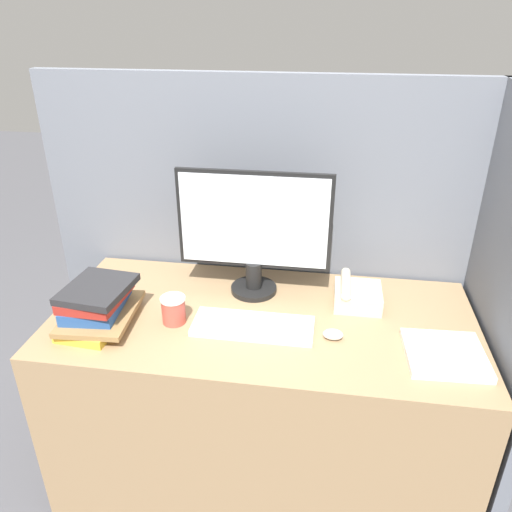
{
  "coord_description": "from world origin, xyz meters",
  "views": [
    {
      "loc": [
        0.2,
        -1.11,
        1.73
      ],
      "look_at": [
        -0.03,
        0.39,
        0.97
      ],
      "focal_mm": 35.0,
      "sensor_mm": 36.0,
      "label": 1
    }
  ],
  "objects_px": {
    "mouse": "(333,334)",
    "book_stack": "(97,305)",
    "monitor": "(254,232)",
    "desk_telephone": "(356,295)",
    "coffee_cup": "(174,310)",
    "keyboard": "(253,326)"
  },
  "relations": [
    {
      "from": "monitor",
      "to": "book_stack",
      "type": "relative_size",
      "value": 1.82
    },
    {
      "from": "monitor",
      "to": "mouse",
      "type": "xyz_separation_m",
      "value": [
        0.3,
        -0.27,
        -0.23
      ]
    },
    {
      "from": "monitor",
      "to": "desk_telephone",
      "type": "bearing_deg",
      "value": -5.44
    },
    {
      "from": "monitor",
      "to": "keyboard",
      "type": "bearing_deg",
      "value": -81.76
    },
    {
      "from": "book_stack",
      "to": "desk_telephone",
      "type": "relative_size",
      "value": 1.72
    },
    {
      "from": "mouse",
      "to": "book_stack",
      "type": "bearing_deg",
      "value": -178.11
    },
    {
      "from": "monitor",
      "to": "mouse",
      "type": "distance_m",
      "value": 0.47
    },
    {
      "from": "coffee_cup",
      "to": "desk_telephone",
      "type": "relative_size",
      "value": 0.54
    },
    {
      "from": "keyboard",
      "to": "coffee_cup",
      "type": "height_order",
      "value": "coffee_cup"
    },
    {
      "from": "monitor",
      "to": "desk_telephone",
      "type": "distance_m",
      "value": 0.44
    },
    {
      "from": "keyboard",
      "to": "coffee_cup",
      "type": "bearing_deg",
      "value": 179.98
    },
    {
      "from": "coffee_cup",
      "to": "mouse",
      "type": "bearing_deg",
      "value": -1.66
    },
    {
      "from": "keyboard",
      "to": "monitor",
      "type": "bearing_deg",
      "value": 98.24
    },
    {
      "from": "keyboard",
      "to": "mouse",
      "type": "distance_m",
      "value": 0.27
    },
    {
      "from": "monitor",
      "to": "coffee_cup",
      "type": "height_order",
      "value": "monitor"
    },
    {
      "from": "monitor",
      "to": "keyboard",
      "type": "height_order",
      "value": "monitor"
    },
    {
      "from": "mouse",
      "to": "book_stack",
      "type": "height_order",
      "value": "book_stack"
    },
    {
      "from": "monitor",
      "to": "desk_telephone",
      "type": "height_order",
      "value": "monitor"
    },
    {
      "from": "monitor",
      "to": "coffee_cup",
      "type": "relative_size",
      "value": 5.79
    },
    {
      "from": "keyboard",
      "to": "mouse",
      "type": "xyz_separation_m",
      "value": [
        0.27,
        -0.02,
        0.01
      ]
    },
    {
      "from": "keyboard",
      "to": "coffee_cup",
      "type": "distance_m",
      "value": 0.28
    },
    {
      "from": "coffee_cup",
      "to": "monitor",
      "type": "bearing_deg",
      "value": 46.34
    }
  ]
}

